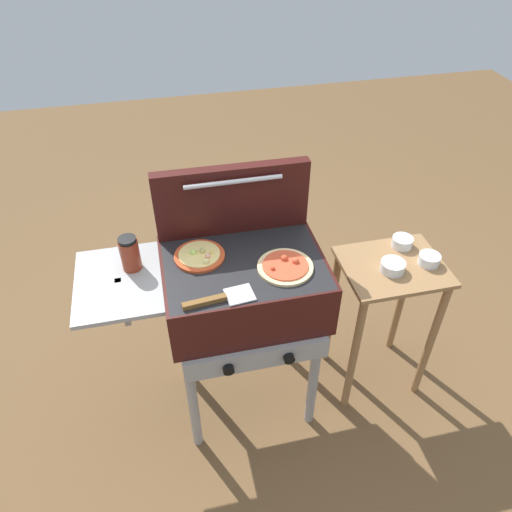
{
  "coord_description": "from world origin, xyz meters",
  "views": [
    {
      "loc": [
        -0.27,
        -1.42,
        2.14
      ],
      "look_at": [
        0.05,
        0.0,
        0.92
      ],
      "focal_mm": 34.26,
      "sensor_mm": 36.0,
      "label": 1
    }
  ],
  "objects_px": {
    "prep_table": "(385,300)",
    "topping_bowl_middle": "(393,267)",
    "pizza_pepperoni": "(285,266)",
    "pizza_cheese": "(200,255)",
    "grill": "(241,290)",
    "topping_bowl_far": "(429,260)",
    "spatula": "(219,299)",
    "sauce_jar": "(130,253)",
    "topping_bowl_near": "(402,242)"
  },
  "relations": [
    {
      "from": "spatula",
      "to": "prep_table",
      "type": "bearing_deg",
      "value": 13.44
    },
    {
      "from": "pizza_cheese",
      "to": "topping_bowl_middle",
      "type": "xyz_separation_m",
      "value": [
        0.8,
        -0.1,
        -0.13
      ]
    },
    {
      "from": "prep_table",
      "to": "topping_bowl_middle",
      "type": "xyz_separation_m",
      "value": [
        -0.02,
        -0.03,
        0.24
      ]
    },
    {
      "from": "grill",
      "to": "topping_bowl_near",
      "type": "relative_size",
      "value": 10.28
    },
    {
      "from": "grill",
      "to": "topping_bowl_middle",
      "type": "bearing_deg",
      "value": -2.35
    },
    {
      "from": "sauce_jar",
      "to": "prep_table",
      "type": "height_order",
      "value": "sauce_jar"
    },
    {
      "from": "grill",
      "to": "pizza_pepperoni",
      "type": "relative_size",
      "value": 4.45
    },
    {
      "from": "sauce_jar",
      "to": "pizza_cheese",
      "type": "bearing_deg",
      "value": 0.51
    },
    {
      "from": "topping_bowl_near",
      "to": "topping_bowl_middle",
      "type": "relative_size",
      "value": 0.89
    },
    {
      "from": "topping_bowl_near",
      "to": "pizza_pepperoni",
      "type": "bearing_deg",
      "value": -162.74
    },
    {
      "from": "pizza_pepperoni",
      "to": "pizza_cheese",
      "type": "xyz_separation_m",
      "value": [
        -0.31,
        0.14,
        0.0
      ]
    },
    {
      "from": "spatula",
      "to": "topping_bowl_middle",
      "type": "height_order",
      "value": "spatula"
    },
    {
      "from": "topping_bowl_far",
      "to": "spatula",
      "type": "bearing_deg",
      "value": -170.0
    },
    {
      "from": "pizza_cheese",
      "to": "spatula",
      "type": "bearing_deg",
      "value": -82.06
    },
    {
      "from": "pizza_cheese",
      "to": "topping_bowl_near",
      "type": "xyz_separation_m",
      "value": [
        0.91,
        0.05,
        -0.13
      ]
    },
    {
      "from": "spatula",
      "to": "topping_bowl_near",
      "type": "relative_size",
      "value": 2.83
    },
    {
      "from": "sauce_jar",
      "to": "topping_bowl_middle",
      "type": "xyz_separation_m",
      "value": [
        1.06,
        -0.09,
        -0.19
      ]
    },
    {
      "from": "topping_bowl_far",
      "to": "grill",
      "type": "bearing_deg",
      "value": 178.71
    },
    {
      "from": "pizza_pepperoni",
      "to": "topping_bowl_near",
      "type": "xyz_separation_m",
      "value": [
        0.6,
        0.19,
        -0.13
      ]
    },
    {
      "from": "topping_bowl_far",
      "to": "topping_bowl_middle",
      "type": "bearing_deg",
      "value": -177.29
    },
    {
      "from": "sauce_jar",
      "to": "spatula",
      "type": "relative_size",
      "value": 0.53
    },
    {
      "from": "pizza_cheese",
      "to": "topping_bowl_far",
      "type": "distance_m",
      "value": 0.98
    },
    {
      "from": "spatula",
      "to": "topping_bowl_far",
      "type": "xyz_separation_m",
      "value": [
        0.94,
        0.17,
        -0.13
      ]
    },
    {
      "from": "grill",
      "to": "topping_bowl_far",
      "type": "height_order",
      "value": "grill"
    },
    {
      "from": "pizza_pepperoni",
      "to": "topping_bowl_far",
      "type": "xyz_separation_m",
      "value": [
        0.66,
        0.05,
        -0.13
      ]
    },
    {
      "from": "grill",
      "to": "sauce_jar",
      "type": "relative_size",
      "value": 6.82
    },
    {
      "from": "pizza_cheese",
      "to": "topping_bowl_far",
      "type": "xyz_separation_m",
      "value": [
        0.97,
        -0.09,
        -0.13
      ]
    },
    {
      "from": "grill",
      "to": "topping_bowl_far",
      "type": "xyz_separation_m",
      "value": [
        0.82,
        -0.02,
        0.02
      ]
    },
    {
      "from": "topping_bowl_middle",
      "to": "topping_bowl_near",
      "type": "bearing_deg",
      "value": 51.96
    },
    {
      "from": "pizza_pepperoni",
      "to": "sauce_jar",
      "type": "xyz_separation_m",
      "value": [
        -0.57,
        0.13,
        0.06
      ]
    },
    {
      "from": "pizza_pepperoni",
      "to": "topping_bowl_far",
      "type": "height_order",
      "value": "pizza_pepperoni"
    },
    {
      "from": "pizza_pepperoni",
      "to": "grill",
      "type": "bearing_deg",
      "value": 157.59
    },
    {
      "from": "pizza_cheese",
      "to": "topping_bowl_middle",
      "type": "height_order",
      "value": "pizza_cheese"
    },
    {
      "from": "prep_table",
      "to": "topping_bowl_middle",
      "type": "distance_m",
      "value": 0.24
    },
    {
      "from": "topping_bowl_far",
      "to": "topping_bowl_middle",
      "type": "height_order",
      "value": "same"
    },
    {
      "from": "pizza_cheese",
      "to": "pizza_pepperoni",
      "type": "bearing_deg",
      "value": -23.55
    },
    {
      "from": "spatula",
      "to": "topping_bowl_near",
      "type": "xyz_separation_m",
      "value": [
        0.88,
        0.3,
        -0.13
      ]
    },
    {
      "from": "pizza_cheese",
      "to": "topping_bowl_near",
      "type": "relative_size",
      "value": 2.14
    },
    {
      "from": "sauce_jar",
      "to": "spatula",
      "type": "bearing_deg",
      "value": -40.24
    },
    {
      "from": "pizza_pepperoni",
      "to": "pizza_cheese",
      "type": "height_order",
      "value": "same"
    },
    {
      "from": "prep_table",
      "to": "topping_bowl_middle",
      "type": "bearing_deg",
      "value": -126.95
    },
    {
      "from": "grill",
      "to": "topping_bowl_near",
      "type": "height_order",
      "value": "grill"
    },
    {
      "from": "grill",
      "to": "topping_bowl_far",
      "type": "bearing_deg",
      "value": -1.29
    },
    {
      "from": "spatula",
      "to": "topping_bowl_middle",
      "type": "relative_size",
      "value": 2.52
    },
    {
      "from": "sauce_jar",
      "to": "topping_bowl_near",
      "type": "relative_size",
      "value": 1.51
    },
    {
      "from": "sauce_jar",
      "to": "topping_bowl_middle",
      "type": "bearing_deg",
      "value": -5.01
    },
    {
      "from": "pizza_pepperoni",
      "to": "spatula",
      "type": "bearing_deg",
      "value": -157.19
    },
    {
      "from": "pizza_pepperoni",
      "to": "topping_bowl_far",
      "type": "bearing_deg",
      "value": 4.23
    },
    {
      "from": "grill",
      "to": "topping_bowl_middle",
      "type": "xyz_separation_m",
      "value": [
        0.65,
        -0.03,
        0.02
      ]
    },
    {
      "from": "spatula",
      "to": "topping_bowl_middle",
      "type": "bearing_deg",
      "value": 11.62
    }
  ]
}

